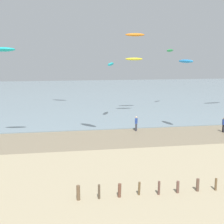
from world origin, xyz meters
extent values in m
cube|color=#84755B|center=(0.00, 21.44, 0.00)|extent=(120.00, 7.15, 0.01)
cube|color=gray|center=(0.00, 60.02, 0.05)|extent=(160.00, 70.00, 0.10)
cylinder|color=brown|center=(-1.22, 8.79, 0.46)|extent=(0.22, 0.23, 0.92)
cylinder|color=brown|center=(0.02, 8.72, 0.46)|extent=(0.15, 0.16, 0.92)
cylinder|color=brown|center=(1.28, 8.77, 0.42)|extent=(0.23, 0.23, 0.86)
cylinder|color=brown|center=(2.53, 8.81, 0.43)|extent=(0.16, 0.17, 0.87)
cylinder|color=brown|center=(3.75, 8.67, 0.44)|extent=(0.16, 0.16, 0.88)
cylinder|color=brown|center=(5.00, 8.70, 0.39)|extent=(0.19, 0.19, 0.78)
cylinder|color=brown|center=(6.35, 8.75, 0.41)|extent=(0.21, 0.23, 0.83)
cylinder|color=brown|center=(7.56, 8.68, 0.40)|extent=(0.16, 0.18, 0.81)
cylinder|color=#232328|center=(15.73, 21.96, 0.44)|extent=(0.16, 0.16, 0.88)
cylinder|color=#232328|center=(15.70, 21.74, 0.44)|extent=(0.16, 0.16, 0.88)
cube|color=#2D4CA5|center=(15.71, 21.85, 1.18)|extent=(0.26, 0.38, 0.60)
sphere|color=brown|center=(15.71, 21.85, 1.60)|extent=(0.22, 0.22, 0.22)
cylinder|color=#2D4CA5|center=(15.74, 22.09, 1.13)|extent=(0.09, 0.09, 0.52)
cylinder|color=#383842|center=(6.03, 23.91, 0.44)|extent=(0.16, 0.16, 0.88)
cylinder|color=#383842|center=(6.13, 24.10, 0.44)|extent=(0.16, 0.16, 0.88)
cube|color=#2D4CA5|center=(6.08, 24.01, 1.18)|extent=(0.37, 0.42, 0.60)
sphere|color=beige|center=(6.08, 24.01, 1.60)|extent=(0.22, 0.22, 0.22)
cylinder|color=#2D4CA5|center=(5.96, 23.80, 1.13)|extent=(0.09, 0.09, 0.52)
cylinder|color=#2D4CA5|center=(6.20, 24.22, 1.13)|extent=(0.09, 0.09, 0.52)
ellipsoid|color=green|center=(15.35, 38.88, 9.44)|extent=(2.05, 2.01, 0.62)
ellipsoid|color=yellow|center=(8.55, 35.94, 8.09)|extent=(2.72, 1.06, 0.44)
ellipsoid|color=#19B2B7|center=(-7.75, 22.28, 9.13)|extent=(2.56, 1.08, 0.56)
ellipsoid|color=#19B2B7|center=(4.04, 30.01, 7.48)|extent=(1.54, 2.46, 0.64)
ellipsoid|color=#2384D1|center=(11.03, 22.32, 7.97)|extent=(1.29, 2.45, 0.40)
ellipsoid|color=orange|center=(7.57, 31.45, 11.33)|extent=(2.69, 1.03, 0.45)
camera|label=1|loc=(-1.72, -7.10, 8.45)|focal=45.68mm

